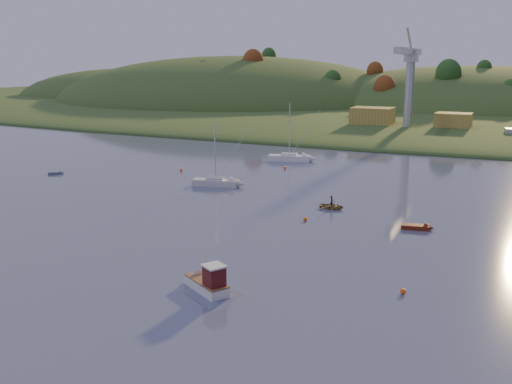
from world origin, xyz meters
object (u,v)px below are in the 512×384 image
at_px(canoe, 332,206).
at_px(grey_dinghy, 58,173).
at_px(fishing_boat, 204,280).
at_px(sailboat_near, 216,182).
at_px(red_tender, 421,227).
at_px(sailboat_far, 289,157).

bearing_deg(canoe, grey_dinghy, 84.91).
height_order(fishing_boat, grey_dinghy, fishing_boat).
relative_size(sailboat_near, red_tender, 2.55).
xyz_separation_m(sailboat_far, red_tender, (31.86, -37.87, -0.47)).
bearing_deg(red_tender, canoe, 147.35).
height_order(fishing_boat, canoe, fishing_boat).
xyz_separation_m(canoe, red_tender, (12.63, -4.97, -0.08)).
relative_size(sailboat_near, sailboat_far, 0.88).
bearing_deg(sailboat_far, red_tender, -63.50).
bearing_deg(grey_dinghy, canoe, -33.66).
xyz_separation_m(fishing_boat, red_tender, (14.19, 26.56, -0.54)).
distance_m(canoe, grey_dinghy, 51.21).
xyz_separation_m(fishing_boat, sailboat_near, (-19.72, 37.72, -0.13)).
height_order(canoe, red_tender, red_tender).
height_order(sailboat_near, sailboat_far, sailboat_far).
distance_m(sailboat_far, grey_dinghy, 43.76).
bearing_deg(sailboat_near, grey_dinghy, 174.62).
height_order(fishing_boat, sailboat_near, sailboat_near).
height_order(sailboat_far, red_tender, sailboat_far).
height_order(red_tender, grey_dinghy, red_tender).
height_order(sailboat_near, grey_dinghy, sailboat_near).
distance_m(sailboat_far, red_tender, 49.49).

